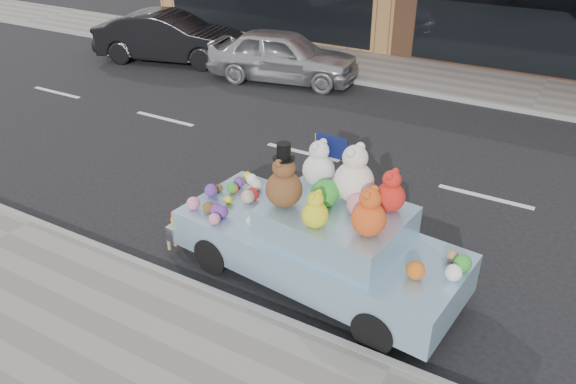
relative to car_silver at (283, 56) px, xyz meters
The scene contains 7 objects.
ground 8.14m from the car_silver, 30.96° to the right, with size 120.00×120.00×0.00m, color black.
far_sidewalk 7.37m from the car_silver, 18.53° to the left, with size 60.00×3.00×0.12m, color gray.
near_kerb 11.53m from the car_silver, 52.83° to the right, with size 60.00×0.12×0.13m, color gray.
far_kerb 7.04m from the car_silver, ahead, with size 60.00×0.12×0.13m, color gray.
car_silver is the anchor object (origin of this frame).
car_dark 4.25m from the car_silver, behind, with size 1.68×4.83×1.59m, color black.
art_car 9.62m from the car_silver, 56.44° to the right, with size 4.64×2.19×2.30m.
Camera 1 is at (1.38, -10.00, 5.37)m, focal length 35.00 mm.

